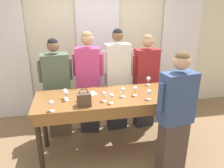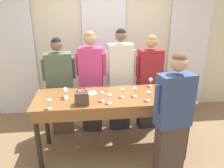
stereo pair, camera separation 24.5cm
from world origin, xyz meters
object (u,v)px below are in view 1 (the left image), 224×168
at_px(wine_glass_back_left, 149,92).
at_px(guest_olive_jacket, 57,89).
at_px(tasting_bar, 113,103).
at_px(wine_glass_center_right, 111,96).
at_px(wine_glass_center_left, 104,94).
at_px(wine_glass_front_left, 166,87).
at_px(wine_glass_near_host, 66,93).
at_px(guest_pink_top, 89,83).
at_px(handbag, 84,99).
at_px(wine_glass_front_right, 149,79).
at_px(guest_cream_sweater, 117,80).
at_px(wine_glass_back_right, 80,94).
at_px(wine_glass_by_bottle, 51,103).
at_px(wine_glass_front_mid, 65,91).
at_px(guest_striped_shirt, 146,81).
at_px(wine_bottle, 180,86).
at_px(wine_glass_back_mid, 123,90).
at_px(potted_plant, 181,91).
at_px(host_pouring, 175,117).
at_px(wine_glass_center_mid, 135,89).

relative_size(wine_glass_back_left, guest_olive_jacket, 0.08).
relative_size(tasting_bar, wine_glass_center_right, 15.71).
bearing_deg(wine_glass_center_left, wine_glass_front_left, 5.93).
xyz_separation_m(wine_glass_near_host, guest_pink_top, (0.37, 0.71, -0.12)).
bearing_deg(handbag, guest_olive_jacket, 113.25).
relative_size(wine_glass_front_right, wine_glass_back_left, 1.00).
bearing_deg(guest_olive_jacket, guest_cream_sweater, 0.00).
bearing_deg(guest_olive_jacket, handbag, -66.75).
distance_m(handbag, wine_glass_center_left, 0.29).
height_order(tasting_bar, guest_pink_top, guest_pink_top).
distance_m(wine_glass_back_right, guest_pink_top, 0.79).
distance_m(wine_glass_center_right, guest_cream_sweater, 0.97).
bearing_deg(wine_glass_by_bottle, guest_olive_jacket, 89.13).
xyz_separation_m(wine_glass_front_left, wine_glass_front_mid, (-1.46, 0.11, 0.00)).
bearing_deg(wine_glass_near_host, guest_striped_shirt, 26.86).
height_order(wine_glass_front_left, wine_glass_center_right, same).
height_order(handbag, wine_glass_center_left, handbag).
xyz_separation_m(wine_bottle, wine_glass_back_left, (-0.52, -0.11, -0.01)).
bearing_deg(tasting_bar, guest_cream_sweater, 73.19).
height_order(wine_glass_front_left, wine_glass_near_host, same).
distance_m(wine_glass_back_mid, wine_glass_near_host, 0.80).
bearing_deg(potted_plant, wine_glass_back_mid, -142.35).
xyz_separation_m(wine_glass_front_right, wine_glass_near_host, (-1.32, -0.36, 0.00)).
relative_size(wine_glass_front_mid, wine_glass_back_mid, 1.00).
height_order(wine_bottle, guest_striped_shirt, guest_striped_shirt).
bearing_deg(wine_glass_back_mid, wine_glass_back_left, -25.19).
xyz_separation_m(guest_pink_top, potted_plant, (2.07, 0.53, -0.54)).
height_order(wine_glass_back_mid, wine_glass_by_bottle, same).
relative_size(wine_glass_near_host, guest_striped_shirt, 0.08).
relative_size(wine_glass_front_right, wine_glass_center_right, 1.00).
bearing_deg(wine_glass_near_host, handbag, -42.00).
height_order(wine_glass_back_mid, wine_glass_back_right, same).
bearing_deg(wine_glass_near_host, wine_glass_back_left, -9.25).
xyz_separation_m(tasting_bar, handbag, (-0.44, -0.22, 0.20)).
xyz_separation_m(tasting_bar, host_pouring, (0.66, -0.63, 0.03)).
bearing_deg(wine_glass_front_mid, wine_glass_back_mid, -7.35).
distance_m(guest_cream_sweater, guest_striped_shirt, 0.53).
distance_m(wine_glass_center_mid, guest_olive_jacket, 1.37).
xyz_separation_m(wine_glass_by_bottle, guest_olive_jacket, (0.02, 1.00, -0.20)).
bearing_deg(wine_glass_back_right, guest_striped_shirt, 31.98).
height_order(tasting_bar, host_pouring, host_pouring).
height_order(wine_bottle, wine_glass_center_right, wine_bottle).
distance_m(handbag, guest_olive_jacket, 1.01).
bearing_deg(wine_glass_back_right, wine_glass_center_left, -13.71).
distance_m(wine_glass_center_mid, guest_pink_top, 0.96).
height_order(wine_glass_front_left, guest_cream_sweater, guest_cream_sweater).
distance_m(wine_glass_front_mid, wine_glass_by_bottle, 0.40).
bearing_deg(host_pouring, wine_glass_back_right, 153.53).
xyz_separation_m(tasting_bar, wine_glass_front_right, (0.65, 0.34, 0.21)).
distance_m(handbag, wine_glass_near_host, 0.31).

